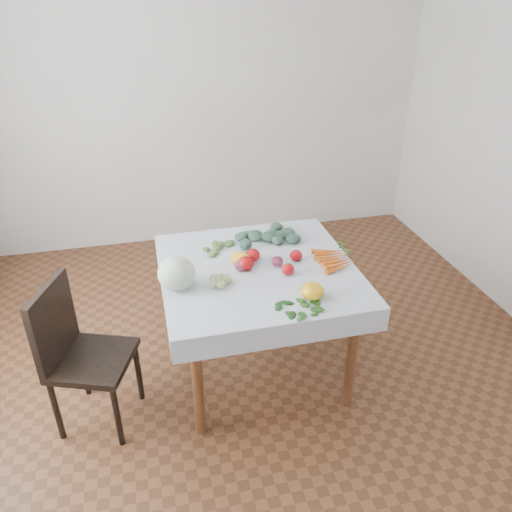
{
  "coord_description": "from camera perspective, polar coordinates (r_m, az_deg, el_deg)",
  "views": [
    {
      "loc": [
        -0.61,
        -2.44,
        2.24
      ],
      "look_at": [
        -0.01,
        0.03,
        0.82
      ],
      "focal_mm": 35.0,
      "sensor_mm": 36.0,
      "label": 1
    }
  ],
  "objects": [
    {
      "name": "kale_bunch",
      "position": [
        3.27,
        1.12,
        2.74
      ],
      "size": [
        0.35,
        0.33,
        0.05
      ],
      "color": "#34563F",
      "rests_on": "tablecloth"
    },
    {
      "name": "onion_b",
      "position": [
        2.88,
        -1.74,
        -1.1
      ],
      "size": [
        0.07,
        0.07,
        0.06
      ],
      "primitive_type": "ellipsoid",
      "rotation": [
        0.0,
        0.0,
        0.04
      ],
      "color": "#55182D",
      "rests_on": "tablecloth"
    },
    {
      "name": "cabbage",
      "position": [
        2.72,
        -9.07,
        -1.98
      ],
      "size": [
        0.22,
        0.22,
        0.18
      ],
      "primitive_type": "ellipsoid",
      "rotation": [
        0.0,
        0.0,
        0.09
      ],
      "color": "silver",
      "rests_on": "tablecloth"
    },
    {
      "name": "tomatillo_cluster",
      "position": [
        2.75,
        -4.56,
        -2.99
      ],
      "size": [
        0.16,
        0.1,
        0.04
      ],
      "color": "#CEDD7F",
      "rests_on": "tablecloth"
    },
    {
      "name": "heirloom_front",
      "position": [
        2.64,
        6.47,
        -3.99
      ],
      "size": [
        0.13,
        0.13,
        0.09
      ],
      "primitive_type": "ellipsoid",
      "rotation": [
        0.0,
        0.0,
        -0.02
      ],
      "color": "yellow",
      "rests_on": "tablecloth"
    },
    {
      "name": "tomato_d",
      "position": [
        2.85,
        3.66,
        -1.51
      ],
      "size": [
        0.09,
        0.09,
        0.07
      ],
      "primitive_type": "ellipsoid",
      "rotation": [
        0.0,
        0.0,
        -0.25
      ],
      "color": "#B50C11",
      "rests_on": "tablecloth"
    },
    {
      "name": "tomato_c",
      "position": [
        2.88,
        -1.17,
        -0.84
      ],
      "size": [
        0.09,
        0.09,
        0.08
      ],
      "primitive_type": "ellipsoid",
      "rotation": [
        0.0,
        0.0,
        0.03
      ],
      "color": "#B50C11",
      "rests_on": "tablecloth"
    },
    {
      "name": "dill_bunch",
      "position": [
        3.12,
        -4.21,
        0.97
      ],
      "size": [
        0.23,
        0.17,
        0.02
      ],
      "color": "#567F3A",
      "rests_on": "tablecloth"
    },
    {
      "name": "ground",
      "position": [
        3.37,
        0.22,
        -12.47
      ],
      "size": [
        4.0,
        4.0,
        0.0
      ],
      "primitive_type": "plane",
      "color": "brown"
    },
    {
      "name": "basil_bunch",
      "position": [
        2.57,
        5.04,
        -6.0
      ],
      "size": [
        0.25,
        0.18,
        0.01
      ],
      "color": "#1E541A",
      "rests_on": "tablecloth"
    },
    {
      "name": "tomato_a",
      "position": [
        2.97,
        -0.4,
        0.09
      ],
      "size": [
        0.11,
        0.11,
        0.08
      ],
      "primitive_type": "ellipsoid",
      "rotation": [
        0.0,
        0.0,
        -0.28
      ],
      "color": "#B50C11",
      "rests_on": "tablecloth"
    },
    {
      "name": "carrot_bunch",
      "position": [
        3.01,
        9.05,
        -0.35
      ],
      "size": [
        0.21,
        0.29,
        0.03
      ],
      "color": "orange",
      "rests_on": "tablecloth"
    },
    {
      "name": "heirloom_back",
      "position": [
        2.93,
        -1.86,
        -0.31
      ],
      "size": [
        0.11,
        0.11,
        0.08
      ],
      "primitive_type": "ellipsoid",
      "rotation": [
        0.0,
        0.0,
        0.03
      ],
      "color": "yellow",
      "rests_on": "tablecloth"
    },
    {
      "name": "tablecloth",
      "position": [
        2.92,
        0.25,
        -1.38
      ],
      "size": [
        1.12,
        1.12,
        0.01
      ],
      "primitive_type": "cube",
      "color": "white",
      "rests_on": "table"
    },
    {
      "name": "onion_a",
      "position": [
        2.93,
        2.45,
        -0.6
      ],
      "size": [
        0.08,
        0.08,
        0.06
      ],
      "primitive_type": "ellipsoid",
      "rotation": [
        0.0,
        0.0,
        0.18
      ],
      "color": "#55182D",
      "rests_on": "tablecloth"
    },
    {
      "name": "tomato_b",
      "position": [
        2.99,
        4.59,
        0.07
      ],
      "size": [
        0.08,
        0.08,
        0.07
      ],
      "primitive_type": "ellipsoid",
      "rotation": [
        0.0,
        0.0,
        0.08
      ],
      "color": "#B50C11",
      "rests_on": "tablecloth"
    },
    {
      "name": "chair",
      "position": [
        2.89,
        -19.88,
        -9.82
      ],
      "size": [
        0.51,
        0.51,
        0.88
      ],
      "color": "black",
      "rests_on": "ground"
    },
    {
      "name": "back_wall",
      "position": [
        4.57,
        -6.08,
        17.86
      ],
      "size": [
        4.0,
        0.04,
        2.7
      ],
      "primitive_type": "cube",
      "color": "white",
      "rests_on": "ground"
    },
    {
      "name": "table",
      "position": [
        2.97,
        0.24,
        -3.02
      ],
      "size": [
        1.0,
        1.0,
        0.75
      ],
      "color": "brown",
      "rests_on": "ground"
    }
  ]
}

